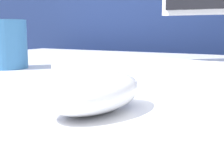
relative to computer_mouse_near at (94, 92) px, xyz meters
name	(u,v)px	position (x,y,z in m)	size (l,w,h in m)	color
computer_mouse_near	(94,92)	(0.00, 0.00, 0.00)	(0.08, 0.13, 0.04)	white
keyboard	(178,71)	(0.01, 0.24, -0.01)	(0.44, 0.18, 0.02)	white
mug	(6,44)	(-0.33, 0.21, 0.03)	(0.08, 0.08, 0.10)	teal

